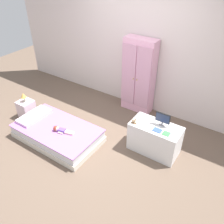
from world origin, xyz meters
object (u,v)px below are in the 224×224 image
Objects in this scene: bed at (58,133)px; tv_stand at (155,138)px; doll at (60,130)px; book_green at (166,134)px; wardrobe at (139,76)px; book_blue at (157,130)px; nightstand at (27,109)px; rocking_horse_toy at (134,121)px; table_lamp at (23,96)px; tv_monitor at (163,119)px.

tv_stand is at bearing 23.74° from bed.
book_green reaches higher than doll.
wardrobe is at bearing 135.09° from book_green.
tv_stand is at bearing 122.85° from book_blue.
nightstand is 3.30× the size of rocking_horse_toy.
table_lamp is at bearing -170.54° from book_blue.
wardrobe reaches higher than book_green.
tv_stand is at bearing 11.73° from table_lamp.
wardrobe is 6.32× the size of tv_monitor.
doll is 1.17m from nightstand.
tv_stand is at bearing 11.73° from nightstand.
doll is 2.80× the size of book_blue.
tv_monitor is 2.16× the size of rocking_horse_toy.
doll is at bearing -157.06° from book_blue.
table_lamp reaches higher than doll.
nightstand is 2.74m from book_blue.
tv_monitor reaches higher than doll.
tv_stand is (2.62, 0.54, 0.08)m from nightstand.
nightstand is at bearing 0.00° from table_lamp.
wardrobe is at bearing 135.77° from tv_monitor.
book_blue is at bearing 180.00° from book_green.
rocking_horse_toy is at bearing 10.04° from nightstand.
book_green is at bearing 8.96° from table_lamp.
tv_stand is (2.62, 0.54, -0.24)m from table_lamp.
book_green reaches higher than bed.
table_lamp is 1.37× the size of book_blue.
bed is 8.20× the size of table_lamp.
nightstand is at bearing -168.27° from tv_stand.
wardrobe is 13.62× the size of rocking_horse_toy.
tv_monitor is at bearing -44.23° from wardrobe.
wardrobe reaches higher than tv_stand.
table_lamp is 0.77× the size of tv_monitor.
wardrobe is at bearing 41.40° from table_lamp.
tv_monitor reaches higher than rocking_horse_toy.
wardrobe reaches higher than bed.
doll is at bearing -151.91° from rocking_horse_toy.
doll is 1.18m from table_lamp.
doll is 1.78m from tv_monitor.
wardrobe is 1.27m from rocking_horse_toy.
book_green is at bearing -44.91° from wardrobe.
table_lamp reaches higher than book_green.
tv_monitor is 0.46m from rocking_horse_toy.
tv_stand is at bearing -131.32° from tv_monitor.
bed is 1.95m from wardrobe.
nightstand is at bearing -167.05° from tv_monitor.
rocking_horse_toy reaches higher than doll.
bed is 11.22× the size of book_blue.
tv_monitor is at bearing 25.03° from bed.
nightstand is 1.53× the size of tv_monitor.
wardrobe is (0.59, 1.74, 0.48)m from doll.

